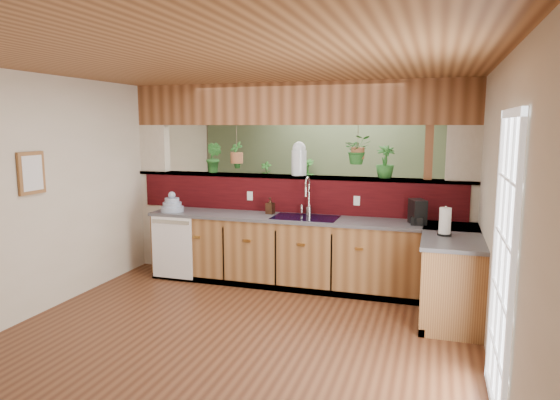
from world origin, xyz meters
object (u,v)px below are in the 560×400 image
(soap_dispenser, at_px, (270,206))
(glass_jar, at_px, (299,159))
(faucet, at_px, (308,194))
(dish_stack, at_px, (172,205))
(coffee_maker, at_px, (417,213))
(paper_towel, at_px, (445,222))
(shelving_console, at_px, (286,214))

(soap_dispenser, relative_size, glass_jar, 0.48)
(faucet, height_order, dish_stack, faucet)
(soap_dispenser, distance_m, coffee_maker, 1.87)
(faucet, height_order, paper_towel, faucet)
(soap_dispenser, relative_size, coffee_maker, 0.74)
(faucet, relative_size, coffee_maker, 1.75)
(coffee_maker, relative_size, glass_jar, 0.65)
(dish_stack, height_order, glass_jar, glass_jar)
(coffee_maker, bearing_deg, paper_towel, -82.93)
(faucet, relative_size, glass_jar, 1.14)
(paper_towel, height_order, glass_jar, glass_jar)
(soap_dispenser, relative_size, shelving_console, 0.13)
(faucet, xyz_separation_m, paper_towel, (1.67, -0.71, -0.13))
(faucet, height_order, glass_jar, glass_jar)
(faucet, height_order, soap_dispenser, faucet)
(soap_dispenser, bearing_deg, paper_towel, -17.28)
(dish_stack, bearing_deg, shelving_console, 69.81)
(shelving_console, bearing_deg, dish_stack, -129.55)
(coffee_maker, distance_m, shelving_console, 3.28)
(coffee_maker, height_order, shelving_console, coffee_maker)
(shelving_console, bearing_deg, paper_towel, -66.84)
(paper_towel, bearing_deg, coffee_maker, 118.41)
(soap_dispenser, distance_m, glass_jar, 0.73)
(faucet, height_order, coffee_maker, faucet)
(dish_stack, distance_m, soap_dispenser, 1.33)
(faucet, bearing_deg, coffee_maker, -6.48)
(soap_dispenser, xyz_separation_m, paper_towel, (2.16, -0.67, 0.04))
(shelving_console, bearing_deg, faucet, -85.71)
(faucet, bearing_deg, glass_jar, 128.73)
(faucet, relative_size, soap_dispenser, 2.37)
(glass_jar, bearing_deg, shelving_console, 111.57)
(faucet, distance_m, paper_towel, 1.82)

